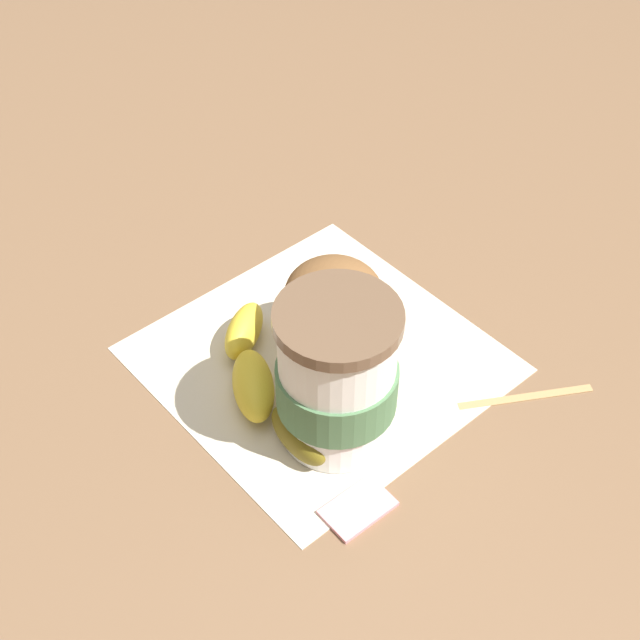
{
  "coord_description": "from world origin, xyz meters",
  "views": [
    {
      "loc": [
        -0.33,
        0.37,
        0.54
      ],
      "look_at": [
        0.0,
        0.0,
        0.05
      ],
      "focal_mm": 50.0,
      "sensor_mm": 36.0,
      "label": 1
    }
  ],
  "objects_px": {
    "sugar_packet": "(358,507)",
    "coffee_cup": "(337,377)",
    "banana": "(263,382)",
    "muffin": "(336,310)"
  },
  "relations": [
    {
      "from": "coffee_cup",
      "to": "banana",
      "type": "height_order",
      "value": "coffee_cup"
    },
    {
      "from": "muffin",
      "to": "banana",
      "type": "height_order",
      "value": "muffin"
    },
    {
      "from": "banana",
      "to": "muffin",
      "type": "bearing_deg",
      "value": -97.14
    },
    {
      "from": "coffee_cup",
      "to": "banana",
      "type": "xyz_separation_m",
      "value": [
        0.06,
        0.01,
        -0.04
      ]
    },
    {
      "from": "sugar_packet",
      "to": "coffee_cup",
      "type": "bearing_deg",
      "value": -36.92
    },
    {
      "from": "muffin",
      "to": "sugar_packet",
      "type": "bearing_deg",
      "value": 136.63
    },
    {
      "from": "coffee_cup",
      "to": "banana",
      "type": "distance_m",
      "value": 0.08
    },
    {
      "from": "muffin",
      "to": "coffee_cup",
      "type": "bearing_deg",
      "value": 131.01
    },
    {
      "from": "coffee_cup",
      "to": "sugar_packet",
      "type": "bearing_deg",
      "value": 143.08
    },
    {
      "from": "banana",
      "to": "sugar_packet",
      "type": "relative_size",
      "value": 3.26
    }
  ]
}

